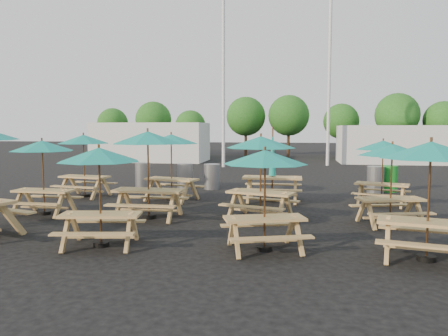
% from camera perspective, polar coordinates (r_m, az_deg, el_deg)
% --- Properties ---
extents(ground, '(120.00, 120.00, 0.00)m').
position_cam_1_polar(ground, '(13.25, -1.01, -5.33)').
color(ground, black).
rests_on(ground, ground).
extents(picnic_unit_1, '(1.77, 1.77, 2.11)m').
position_cam_1_polar(picnic_unit_1, '(13.17, -22.65, 2.09)').
color(picnic_unit_1, '#AC7B4C').
rests_on(picnic_unit_1, ground).
extents(picnic_unit_2, '(2.08, 2.08, 2.22)m').
position_cam_1_polar(picnic_unit_2, '(16.11, -17.87, 3.08)').
color(picnic_unit_2, '#AC7B4C').
rests_on(picnic_unit_2, ground).
extents(picnic_unit_3, '(1.93, 1.93, 2.06)m').
position_cam_1_polar(picnic_unit_3, '(9.20, -16.00, 0.84)').
color(picnic_unit_3, '#AC7B4C').
rests_on(picnic_unit_3, ground).
extents(picnic_unit_4, '(1.96, 1.96, 2.37)m').
position_cam_1_polar(picnic_unit_4, '(11.80, -9.92, 3.18)').
color(picnic_unit_4, '#AC7B4C').
rests_on(picnic_unit_4, ground).
extents(picnic_unit_5, '(2.27, 2.27, 2.25)m').
position_cam_1_polar(picnic_unit_5, '(14.62, -6.91, 3.20)').
color(picnic_unit_5, '#AC7B4C').
rests_on(picnic_unit_5, ground).
extents(picnic_unit_6, '(2.09, 2.09, 2.03)m').
position_cam_1_polar(picnic_unit_6, '(8.58, 5.38, 0.53)').
color(picnic_unit_6, '#AC7B4C').
rests_on(picnic_unit_6, ground).
extents(picnic_unit_7, '(2.30, 2.30, 2.24)m').
position_cam_1_polar(picnic_unit_7, '(11.56, 4.83, 2.64)').
color(picnic_unit_7, '#AC7B4C').
rests_on(picnic_unit_7, ground).
extents(picnic_unit_8, '(1.95, 1.70, 2.47)m').
position_cam_1_polar(picnic_unit_8, '(14.48, 6.33, -0.40)').
color(picnic_unit_8, '#AC7B4C').
rests_on(picnic_unit_8, ground).
extents(picnic_unit_9, '(2.18, 2.18, 2.22)m').
position_cam_1_polar(picnic_unit_9, '(8.70, 25.37, 1.18)').
color(picnic_unit_9, '#AC7B4C').
rests_on(picnic_unit_9, ground).
extents(picnic_unit_10, '(2.05, 2.05, 2.06)m').
position_cam_1_polar(picnic_unit_10, '(11.58, 21.10, 1.54)').
color(picnic_unit_10, '#AC7B4C').
rests_on(picnic_unit_10, ground).
extents(picnic_unit_11, '(2.14, 2.14, 2.06)m').
position_cam_1_polar(picnic_unit_11, '(14.56, 20.06, 2.29)').
color(picnic_unit_11, '#AC7B4C').
rests_on(picnic_unit_11, ground).
extents(waste_bin_0, '(0.62, 0.62, 1.00)m').
position_cam_1_polar(waste_bin_0, '(18.36, -10.55, -0.87)').
color(waste_bin_0, gray).
rests_on(waste_bin_0, ground).
extents(waste_bin_1, '(0.62, 0.62, 1.00)m').
position_cam_1_polar(waste_bin_1, '(17.67, -5.11, -1.04)').
color(waste_bin_1, gray).
rests_on(waste_bin_1, ground).
extents(waste_bin_2, '(0.62, 0.62, 1.00)m').
position_cam_1_polar(waste_bin_2, '(17.37, -1.60, -1.13)').
color(waste_bin_2, gray).
rests_on(waste_bin_2, ground).
extents(waste_bin_3, '(0.62, 0.62, 1.00)m').
position_cam_1_polar(waste_bin_3, '(17.31, 19.18, -1.44)').
color(waste_bin_3, gray).
rests_on(waste_bin_3, ground).
extents(waste_bin_4, '(0.62, 0.62, 1.00)m').
position_cam_1_polar(waste_bin_4, '(17.84, 20.76, -1.30)').
color(waste_bin_4, '#198D25').
rests_on(waste_bin_4, ground).
extents(mast_0, '(0.20, 0.20, 12.00)m').
position_cam_1_polar(mast_0, '(27.39, -0.07, 12.75)').
color(mast_0, silver).
rests_on(mast_0, ground).
extents(mast_1, '(0.20, 0.20, 12.00)m').
position_cam_1_polar(mast_1, '(29.13, 13.60, 12.15)').
color(mast_1, silver).
rests_on(mast_1, ground).
extents(event_tent_0, '(8.00, 4.00, 2.80)m').
position_cam_1_polar(event_tent_0, '(32.50, -9.47, 3.38)').
color(event_tent_0, silver).
rests_on(event_tent_0, ground).
extents(event_tent_1, '(7.00, 4.00, 2.60)m').
position_cam_1_polar(event_tent_1, '(32.55, 20.92, 2.93)').
color(event_tent_1, silver).
rests_on(event_tent_1, ground).
extents(tree_0, '(2.80, 2.80, 4.24)m').
position_cam_1_polar(tree_0, '(41.43, -14.34, 5.66)').
color(tree_0, '#382314').
rests_on(tree_0, ground).
extents(tree_1, '(3.11, 3.11, 4.72)m').
position_cam_1_polar(tree_1, '(38.65, -9.20, 6.27)').
color(tree_1, '#382314').
rests_on(tree_1, ground).
extents(tree_2, '(2.59, 2.59, 3.93)m').
position_cam_1_polar(tree_2, '(37.49, -4.41, 5.55)').
color(tree_2, '#382314').
rests_on(tree_2, ground).
extents(tree_3, '(3.36, 3.36, 5.09)m').
position_cam_1_polar(tree_3, '(37.77, 2.87, 6.74)').
color(tree_3, '#382314').
rests_on(tree_3, ground).
extents(tree_4, '(3.41, 3.41, 5.17)m').
position_cam_1_polar(tree_4, '(37.10, 8.45, 6.80)').
color(tree_4, '#382314').
rests_on(tree_4, ground).
extents(tree_5, '(2.94, 2.94, 4.45)m').
position_cam_1_polar(tree_5, '(37.72, 15.06, 5.91)').
color(tree_5, '#382314').
rests_on(tree_5, ground).
extents(tree_6, '(3.38, 3.38, 5.13)m').
position_cam_1_polar(tree_6, '(36.62, 21.67, 6.45)').
color(tree_6, '#382314').
rests_on(tree_6, ground).
extents(tree_7, '(2.95, 2.95, 4.48)m').
position_cam_1_polar(tree_7, '(37.52, 26.72, 5.56)').
color(tree_7, '#382314').
rests_on(tree_7, ground).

